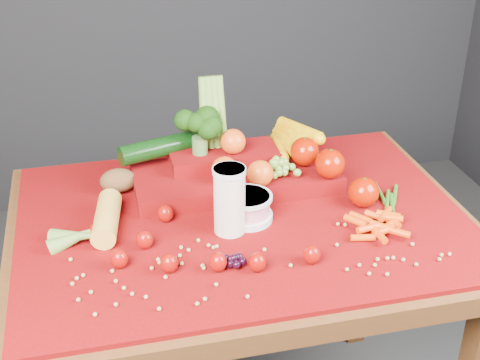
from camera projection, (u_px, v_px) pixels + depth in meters
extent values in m
cube|color=#3E230E|center=(242.00, 229.00, 1.61)|extent=(1.10, 0.80, 0.05)
cube|color=#3E230E|center=(58.00, 298.00, 1.98)|extent=(0.06, 0.06, 0.70)
cube|color=#3E230E|center=(361.00, 254.00, 2.17)|extent=(0.06, 0.06, 0.70)
cube|color=#6B0309|center=(242.00, 218.00, 1.60)|extent=(1.05, 0.75, 0.01)
cylinder|color=beige|center=(229.00, 200.00, 1.50)|extent=(0.07, 0.07, 0.16)
cylinder|color=silver|center=(229.00, 171.00, 1.47)|extent=(0.08, 0.08, 0.01)
cylinder|color=silver|center=(248.00, 216.00, 1.58)|extent=(0.12, 0.12, 0.02)
cylinder|color=pink|center=(248.00, 204.00, 1.57)|extent=(0.10, 0.10, 0.05)
cylinder|color=silver|center=(248.00, 197.00, 1.56)|extent=(0.12, 0.12, 0.01)
ellipsoid|color=#991300|center=(145.00, 240.00, 1.47)|extent=(0.04, 0.04, 0.04)
cone|color=#0B4212|center=(144.00, 232.00, 1.46)|extent=(0.03, 0.03, 0.01)
ellipsoid|color=#991300|center=(119.00, 259.00, 1.41)|extent=(0.04, 0.04, 0.04)
cone|color=#0B4212|center=(118.00, 251.00, 1.40)|extent=(0.03, 0.03, 0.01)
ellipsoid|color=#991300|center=(169.00, 263.00, 1.39)|extent=(0.04, 0.04, 0.04)
cone|color=#0B4212|center=(169.00, 255.00, 1.38)|extent=(0.03, 0.03, 0.01)
ellipsoid|color=#991300|center=(218.00, 262.00, 1.40)|extent=(0.04, 0.04, 0.04)
cone|color=#0B4212|center=(218.00, 254.00, 1.39)|extent=(0.03, 0.03, 0.01)
ellipsoid|color=#991300|center=(257.00, 262.00, 1.39)|extent=(0.04, 0.04, 0.04)
cone|color=#0B4212|center=(258.00, 254.00, 1.38)|extent=(0.03, 0.03, 0.01)
ellipsoid|color=#991300|center=(312.00, 255.00, 1.42)|extent=(0.04, 0.04, 0.04)
cone|color=#0B4212|center=(312.00, 246.00, 1.41)|extent=(0.03, 0.03, 0.01)
ellipsoid|color=#991300|center=(166.00, 213.00, 1.57)|extent=(0.04, 0.04, 0.04)
cone|color=#0B4212|center=(165.00, 206.00, 1.56)|extent=(0.03, 0.03, 0.01)
ellipsoid|color=#991300|center=(97.00, 231.00, 1.50)|extent=(0.04, 0.04, 0.04)
cone|color=#0B4212|center=(96.00, 223.00, 1.49)|extent=(0.03, 0.03, 0.01)
cylinder|color=#EEB74A|center=(107.00, 218.00, 1.54)|extent=(0.08, 0.19, 0.06)
ellipsoid|color=#4F351B|center=(118.00, 181.00, 1.69)|extent=(0.09, 0.07, 0.06)
cube|color=#6B0309|center=(236.00, 178.00, 1.72)|extent=(0.52, 0.22, 0.04)
cube|color=#6B0309|center=(224.00, 157.00, 1.74)|extent=(0.28, 0.12, 0.03)
sphere|color=#9C0A00|center=(330.00, 164.00, 1.66)|extent=(0.08, 0.08, 0.08)
sphere|color=#9C0A00|center=(364.00, 192.00, 1.62)|extent=(0.08, 0.08, 0.08)
sphere|color=#9C0A00|center=(305.00, 152.00, 1.72)|extent=(0.08, 0.08, 0.08)
sphere|color=red|center=(225.00, 169.00, 1.64)|extent=(0.07, 0.07, 0.07)
sphere|color=red|center=(260.00, 173.00, 1.62)|extent=(0.07, 0.07, 0.07)
sphere|color=red|center=(233.00, 142.00, 1.70)|extent=(0.07, 0.07, 0.07)
cylinder|color=#DFBD07|center=(279.00, 147.00, 1.79)|extent=(0.06, 0.15, 0.04)
cylinder|color=#DFBD07|center=(287.00, 142.00, 1.78)|extent=(0.04, 0.15, 0.04)
cylinder|color=#DFBD07|center=(294.00, 136.00, 1.78)|extent=(0.07, 0.15, 0.04)
cylinder|color=#DFBD07|center=(300.00, 130.00, 1.78)|extent=(0.10, 0.15, 0.04)
cylinder|color=#3F662D|center=(200.00, 145.00, 1.71)|extent=(0.04, 0.04, 0.04)
cylinder|color=olive|center=(204.00, 119.00, 1.72)|extent=(0.03, 0.06, 0.22)
cylinder|color=olive|center=(210.00, 119.00, 1.72)|extent=(0.02, 0.06, 0.22)
cylinder|color=olive|center=(216.00, 118.00, 1.73)|extent=(0.02, 0.06, 0.22)
cylinder|color=olive|center=(222.00, 118.00, 1.73)|extent=(0.03, 0.06, 0.22)
cylinder|color=black|center=(168.00, 146.00, 1.73)|extent=(0.26, 0.12, 0.05)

